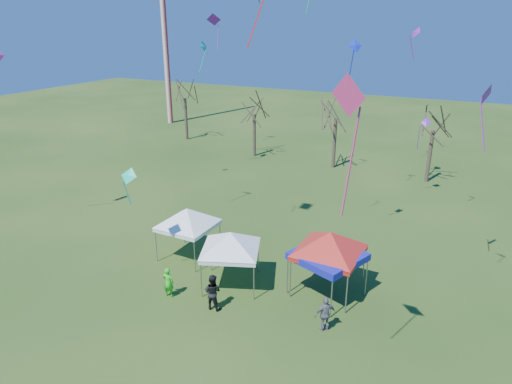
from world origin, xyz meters
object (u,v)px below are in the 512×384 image
(tent_blue, at_px, (328,256))
(person_grey, at_px, (325,314))
(tree_0, at_px, (184,82))
(person_green, at_px, (168,282))
(person_dark, at_px, (212,292))
(tent_red, at_px, (330,236))
(radio_mast, at_px, (164,24))
(tent_white_west, at_px, (187,212))
(tree_2, at_px, (337,100))
(tree_3, at_px, (436,111))
(tree_1, at_px, (254,99))
(tent_white_mid, at_px, (230,236))

(tent_blue, relative_size, person_grey, 2.26)
(tree_0, height_order, person_green, tree_0)
(person_grey, bearing_deg, tree_0, -89.26)
(person_dark, bearing_deg, tent_red, -143.11)
(tent_blue, relative_size, person_green, 2.40)
(radio_mast, relative_size, tent_blue, 6.52)
(radio_mast, bearing_deg, tree_0, -42.77)
(radio_mast, distance_m, person_dark, 44.89)
(radio_mast, distance_m, tent_white_west, 39.19)
(tree_2, bearing_deg, person_grey, -73.77)
(tree_0, bearing_deg, tent_blue, -44.06)
(tent_blue, bearing_deg, tree_0, 135.94)
(tent_blue, relative_size, person_dark, 2.12)
(tree_2, height_order, person_dark, tree_2)
(tent_red, xyz_separation_m, tent_blue, (0.05, -0.33, -0.95))
(tree_3, bearing_deg, person_green, -111.44)
(tent_red, bearing_deg, tree_1, 124.82)
(tent_white_mid, bearing_deg, tent_blue, 15.34)
(tree_2, relative_size, tent_red, 1.88)
(tent_blue, bearing_deg, person_grey, -73.23)
(tent_white_mid, xyz_separation_m, person_green, (-2.27, -2.35, -2.02))
(tent_white_west, height_order, person_green, tent_white_west)
(tree_0, height_order, tent_white_west, tree_0)
(tree_3, distance_m, person_dark, 25.40)
(tent_white_west, distance_m, tent_white_mid, 3.97)
(radio_mast, xyz_separation_m, person_grey, (32.47, -33.09, -11.65))
(tent_white_west, bearing_deg, tree_0, 124.44)
(tree_1, bearing_deg, person_grey, -57.31)
(radio_mast, xyz_separation_m, tent_red, (31.57, -29.96, -9.41))
(tree_2, bearing_deg, tree_0, 170.76)
(tree_0, distance_m, tent_white_mid, 32.04)
(tent_white_west, relative_size, tent_blue, 1.04)
(tree_2, distance_m, person_dark, 24.86)
(person_dark, bearing_deg, tent_white_mid, -88.10)
(tent_white_west, height_order, person_grey, tent_white_west)
(tree_1, relative_size, tree_2, 0.92)
(tree_1, xyz_separation_m, tree_2, (8.40, -0.27, 0.50))
(tent_white_mid, height_order, person_green, tent_white_mid)
(tree_2, height_order, tent_red, tree_2)
(tree_3, bearing_deg, tent_red, -97.01)
(tent_blue, bearing_deg, radio_mast, 136.23)
(tree_1, height_order, person_dark, tree_1)
(tree_1, bearing_deg, tent_blue, -55.51)
(tree_1, relative_size, tent_white_west, 1.89)
(tree_1, xyz_separation_m, person_grey, (15.23, -23.74, -4.94))
(tent_white_mid, bearing_deg, person_dark, -83.90)
(tent_red, distance_m, person_grey, 3.95)
(tree_0, height_order, tent_blue, tree_0)
(radio_mast, height_order, person_dark, radio_mast)
(tree_2, xyz_separation_m, tent_red, (5.94, -20.34, -3.20))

